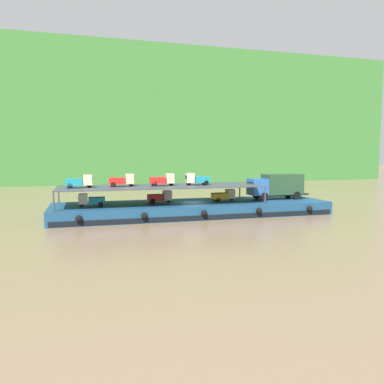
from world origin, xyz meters
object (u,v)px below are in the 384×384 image
object	(u,v)px
mini_truck_lower_stern	(91,200)
mini_truck_upper_fore	(163,180)
mini_truck_lower_aft	(160,197)
mini_truck_upper_mid	(122,180)
mini_truck_upper_bow	(197,179)
covered_lorry	(277,186)
mini_truck_lower_mid	(224,195)
cargo_barge	(193,209)
mini_truck_upper_stern	(80,181)

from	to	relation	value
mini_truck_lower_stern	mini_truck_upper_fore	xyz separation A→B (m)	(7.86, 0.56, 2.00)
mini_truck_lower_aft	mini_truck_upper_mid	bearing A→B (deg)	-176.41
mini_truck_lower_aft	mini_truck_upper_bow	xyz separation A→B (m)	(4.24, -0.64, 2.00)
mini_truck_upper_bow	covered_lorry	bearing A→B (deg)	1.56
covered_lorry	mini_truck_lower_mid	world-z (taller)	covered_lorry
mini_truck_lower_stern	mini_truck_upper_mid	bearing A→B (deg)	14.54
mini_truck_lower_mid	mini_truck_upper_fore	xyz separation A→B (m)	(-7.45, -0.19, 2.00)
covered_lorry	mini_truck_lower_stern	world-z (taller)	covered_lorry
cargo_barge	mini_truck_upper_fore	world-z (taller)	mini_truck_upper_fore
mini_truck_lower_aft	mini_truck_upper_bow	world-z (taller)	mini_truck_upper_bow
mini_truck_lower_aft	mini_truck_upper_bow	size ratio (longest dim) A/B	1.00
mini_truck_lower_aft	mini_truck_upper_mid	world-z (taller)	mini_truck_upper_mid
cargo_barge	mini_truck_lower_aft	bearing A→B (deg)	170.91
covered_lorry	mini_truck_upper_stern	bearing A→B (deg)	-178.68
mini_truck_upper_fore	mini_truck_upper_bow	distance (m)	4.05
mini_truck_upper_bow	mini_truck_lower_stern	bearing A→B (deg)	-177.60
mini_truck_lower_stern	mini_truck_upper_stern	bearing A→B (deg)	167.99
covered_lorry	mini_truck_upper_stern	distance (m)	23.49
mini_truck_lower_aft	mini_truck_upper_stern	xyz separation A→B (m)	(-8.81, -0.90, 2.00)
mini_truck_upper_mid	mini_truck_upper_fore	world-z (taller)	same
mini_truck_lower_stern	mini_truck_upper_fore	distance (m)	8.13
cargo_barge	mini_truck_upper_bow	world-z (taller)	mini_truck_upper_bow
mini_truck_lower_stern	mini_truck_lower_mid	size ratio (longest dim) A/B	0.99
covered_lorry	mini_truck_lower_aft	size ratio (longest dim) A/B	2.84
covered_lorry	mini_truck_lower_mid	xyz separation A→B (m)	(-7.02, -0.04, -1.00)
mini_truck_lower_mid	mini_truck_upper_mid	distance (m)	12.12
mini_truck_upper_fore	mini_truck_upper_bow	world-z (taller)	same
covered_lorry	mini_truck_upper_fore	xyz separation A→B (m)	(-14.47, -0.23, 1.00)
mini_truck_lower_stern	mini_truck_upper_bow	size ratio (longest dim) A/B	0.99
mini_truck_lower_aft	mini_truck_upper_stern	distance (m)	9.08
cargo_barge	mini_truck_upper_mid	world-z (taller)	mini_truck_upper_mid
mini_truck_lower_stern	mini_truck_upper_fore	bearing A→B (deg)	4.05
mini_truck_upper_fore	mini_truck_lower_mid	bearing A→B (deg)	1.43
covered_lorry	mini_truck_lower_stern	size ratio (longest dim) A/B	2.85
covered_lorry	mini_truck_upper_bow	size ratio (longest dim) A/B	2.83
mini_truck_upper_stern	covered_lorry	bearing A→B (deg)	1.32
mini_truck_upper_fore	mini_truck_upper_stern	bearing A→B (deg)	-178.00
mini_truck_lower_aft	mini_truck_lower_stern	bearing A→B (deg)	-171.54
mini_truck_lower_aft	mini_truck_lower_mid	distance (m)	7.65
cargo_barge	mini_truck_upper_mid	xyz separation A→B (m)	(-8.09, 0.33, 3.44)
mini_truck_lower_stern	mini_truck_upper_bow	bearing A→B (deg)	2.40
mini_truck_upper_bow	mini_truck_upper_mid	bearing A→B (deg)	177.51
mini_truck_upper_mid	mini_truck_upper_bow	world-z (taller)	same
mini_truck_upper_stern	mini_truck_upper_mid	size ratio (longest dim) A/B	0.99
mini_truck_upper_fore	mini_truck_upper_bow	bearing A→B (deg)	-0.82
mini_truck_lower_mid	mini_truck_lower_stern	bearing A→B (deg)	-177.22
mini_truck_lower_aft	mini_truck_upper_fore	xyz separation A→B (m)	(0.19, -0.58, 2.00)
mini_truck_lower_stern	mini_truck_upper_stern	world-z (taller)	mini_truck_upper_stern
mini_truck_lower_stern	mini_truck_upper_stern	xyz separation A→B (m)	(-1.14, 0.24, 2.00)
cargo_barge	mini_truck_upper_stern	distance (m)	13.05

